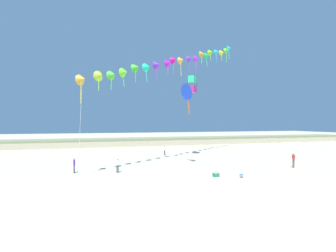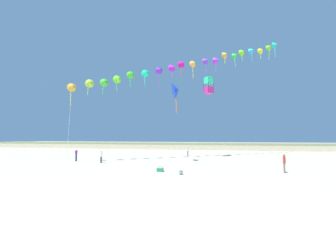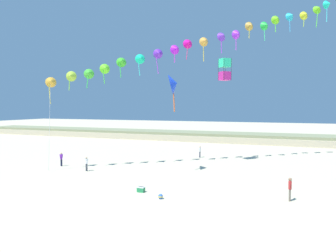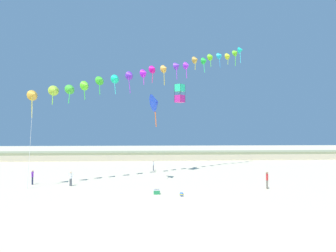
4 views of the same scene
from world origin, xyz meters
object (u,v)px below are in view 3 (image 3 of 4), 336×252
object	(u,v)px
large_kite_low_lead	(225,70)
beach_cooler	(141,189)
person_far_left	(61,158)
person_near_right	(200,151)
large_kite_mid_trail	(174,84)
person_mid_center	(290,188)
beach_ball	(161,196)
person_near_left	(87,163)

from	to	relation	value
large_kite_low_lead	beach_cooler	distance (m)	18.98
person_far_left	beach_cooler	xyz separation A→B (m)	(13.17, -6.19, -0.70)
person_near_right	large_kite_mid_trail	distance (m)	13.08
person_near_right	person_mid_center	xyz separation A→B (m)	(10.87, -15.75, 0.07)
person_mid_center	beach_ball	bearing A→B (deg)	-162.11
person_near_right	large_kite_low_lead	size ratio (longest dim) A/B	0.61
person_near_left	beach_cooler	size ratio (longest dim) A/B	2.66
person_near_left	person_far_left	size ratio (longest dim) A/B	0.97
large_kite_low_lead	beach_cooler	bearing A→B (deg)	-104.35
large_kite_low_lead	person_mid_center	bearing A→B (deg)	-61.33
beach_ball	person_near_right	bearing A→B (deg)	96.05
person_near_right	beach_cooler	distance (m)	17.56
beach_cooler	beach_ball	size ratio (longest dim) A/B	1.59
large_kite_mid_trail	person_near_left	bearing A→B (deg)	-165.26
person_near_right	person_far_left	bearing A→B (deg)	-139.56
person_near_right	beach_ball	world-z (taller)	person_near_right
person_near_left	beach_ball	bearing A→B (deg)	-28.91
person_mid_center	person_far_left	world-z (taller)	person_mid_center
person_near_right	beach_cooler	size ratio (longest dim) A/B	2.71
person_near_right	beach_ball	bearing A→B (deg)	-83.95
person_near_left	large_kite_low_lead	world-z (taller)	large_kite_low_lead
large_kite_low_lead	beach_ball	xyz separation A→B (m)	(-1.70, -16.03, -11.06)
large_kite_low_lead	beach_ball	distance (m)	19.55
large_kite_low_lead	person_near_left	bearing A→B (deg)	-141.79
person_far_left	beach_cooler	bearing A→B (deg)	-25.15
person_far_left	large_kite_mid_trail	world-z (taller)	large_kite_mid_trail
large_kite_mid_trail	beach_ball	size ratio (longest dim) A/B	10.82
person_mid_center	large_kite_low_lead	size ratio (longest dim) A/B	0.66
person_far_left	beach_ball	bearing A→B (deg)	-25.36
person_near_left	large_kite_mid_trail	bearing A→B (deg)	14.74
large_kite_low_lead	beach_ball	bearing A→B (deg)	-96.05
person_near_right	person_far_left	distance (m)	17.52
person_mid_center	beach_cooler	world-z (taller)	person_mid_center
person_mid_center	beach_cooler	bearing A→B (deg)	-170.71
large_kite_mid_trail	beach_cooler	xyz separation A→B (m)	(-0.12, -7.35, -8.88)
large_kite_mid_trail	beach_ball	world-z (taller)	large_kite_mid_trail
large_kite_low_lead	large_kite_mid_trail	bearing A→B (deg)	-115.98
person_far_left	person_near_left	bearing A→B (deg)	-15.41
large_kite_mid_trail	beach_ball	xyz separation A→B (m)	(2.01, -8.42, -8.91)
person_near_right	beach_cooler	bearing A→B (deg)	-90.51
person_near_right	large_kite_low_lead	distance (m)	11.27
beach_cooler	person_near_right	bearing A→B (deg)	89.49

